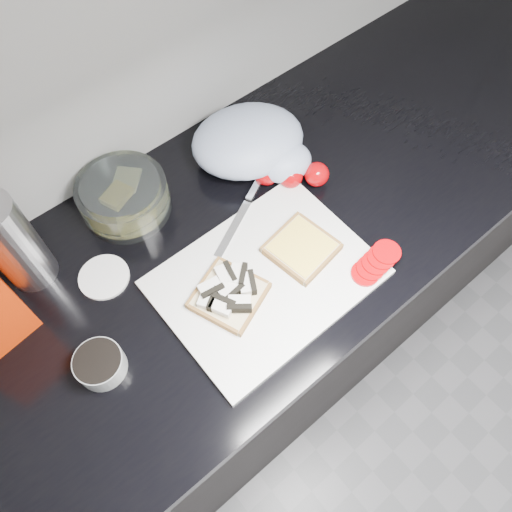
% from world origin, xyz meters
% --- Properties ---
extents(base_cabinet, '(3.50, 0.60, 0.86)m').
position_xyz_m(base_cabinet, '(0.00, 1.20, 0.43)').
color(base_cabinet, black).
rests_on(base_cabinet, ground).
extents(countertop, '(3.50, 0.64, 0.04)m').
position_xyz_m(countertop, '(0.00, 1.20, 0.88)').
color(countertop, black).
rests_on(countertop, base_cabinet).
extents(cutting_board, '(0.40, 0.30, 0.01)m').
position_xyz_m(cutting_board, '(0.07, 1.09, 0.91)').
color(cutting_board, silver).
rests_on(cutting_board, countertop).
extents(bread_left, '(0.16, 0.16, 0.04)m').
position_xyz_m(bread_left, '(-0.01, 1.10, 0.92)').
color(bread_left, beige).
rests_on(bread_left, cutting_board).
extents(bread_right, '(0.14, 0.14, 0.02)m').
position_xyz_m(bread_right, '(0.16, 1.09, 0.92)').
color(bread_right, beige).
rests_on(bread_right, cutting_board).
extents(tomato_slices, '(0.12, 0.08, 0.02)m').
position_xyz_m(tomato_slices, '(0.25, 0.97, 0.92)').
color(tomato_slices, '#A20308').
rests_on(tomato_slices, cutting_board).
extents(knife, '(0.20, 0.11, 0.01)m').
position_xyz_m(knife, '(0.15, 1.24, 0.92)').
color(knife, silver).
rests_on(knife, cutting_board).
extents(seed_tub, '(0.09, 0.09, 0.04)m').
position_xyz_m(seed_tub, '(-0.26, 1.13, 0.92)').
color(seed_tub, gray).
rests_on(seed_tub, countertop).
extents(tub_lid, '(0.11, 0.11, 0.01)m').
position_xyz_m(tub_lid, '(-0.17, 1.29, 0.90)').
color(tub_lid, white).
rests_on(tub_lid, countertop).
extents(glass_bowl, '(0.18, 0.18, 0.08)m').
position_xyz_m(glass_bowl, '(-0.04, 1.40, 0.94)').
color(glass_bowl, silver).
rests_on(glass_bowl, countertop).
extents(steel_canister, '(0.09, 0.09, 0.21)m').
position_xyz_m(steel_canister, '(-0.26, 1.38, 1.01)').
color(steel_canister, silver).
rests_on(steel_canister, countertop).
extents(grocery_bag, '(0.30, 0.28, 0.11)m').
position_xyz_m(grocery_bag, '(0.24, 1.33, 0.95)').
color(grocery_bag, '#9FACC4').
rests_on(grocery_bag, countertop).
extents(whole_tomatoes, '(0.13, 0.12, 0.05)m').
position_xyz_m(whole_tomatoes, '(0.26, 1.23, 0.93)').
color(whole_tomatoes, '#A20308').
rests_on(whole_tomatoes, countertop).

